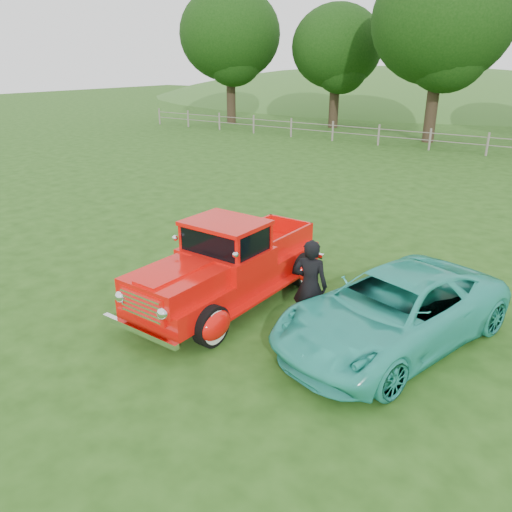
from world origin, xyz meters
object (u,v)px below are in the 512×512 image
Objects in this scene: red_pickup at (228,266)px; man at (310,286)px; teal_sedan at (393,310)px; tree_far_west at (230,35)px; tree_near_west at (442,20)px; tree_mid_west at (337,47)px.

red_pickup is 2.84× the size of man.
teal_sedan is 1.52m from man.
tree_far_west is 0.95× the size of tree_near_west.
tree_near_west is at bearing -92.19° from man.
red_pickup is at bearing -52.48° from tree_far_west.
tree_near_west is at bearing -20.56° from tree_mid_west.
teal_sedan is 2.66× the size of man.
tree_near_west is (16.00, -1.00, 0.31)m from tree_far_west.
tree_near_west reaches higher than tree_mid_west.
tree_far_west is 2.11× the size of teal_sedan.
tree_mid_west is at bearing 14.04° from tree_far_west.
tree_far_west is 16.03m from tree_near_west.
red_pickup reaches higher than man.
man is at bearing -77.74° from tree_near_west.
tree_far_west is 32.28m from red_pickup.
tree_near_west is 2.22× the size of teal_sedan.
teal_sedan is at bearing 6.85° from red_pickup.
tree_mid_west is 29.86m from red_pickup.
tree_far_west is 1.98× the size of red_pickup.
tree_far_west is at bearing 148.41° from teal_sedan.
tree_near_west is 25.50m from man.
tree_mid_west is (8.00, 2.00, -0.94)m from tree_far_west.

